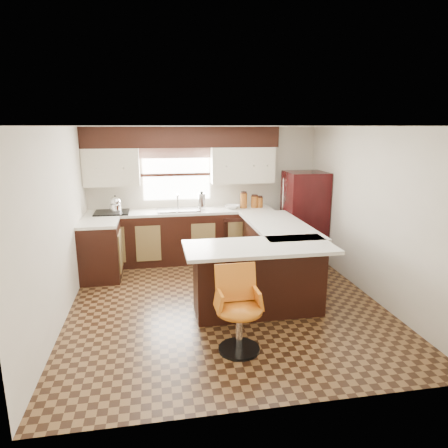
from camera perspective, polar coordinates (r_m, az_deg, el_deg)
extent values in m
plane|color=#49301A|center=(5.70, 0.17, -11.12)|extent=(4.40, 4.40, 0.00)
plane|color=silver|center=(5.17, 0.19, 13.79)|extent=(4.40, 4.40, 0.00)
plane|color=beige|center=(7.44, -2.86, 4.48)|extent=(4.40, 0.00, 4.40)
plane|color=beige|center=(3.26, 7.19, -7.89)|extent=(4.40, 0.00, 4.40)
plane|color=beige|center=(5.35, -22.51, -0.22)|extent=(0.00, 4.40, 4.40)
plane|color=beige|center=(6.04, 20.20, 1.47)|extent=(0.00, 4.40, 4.40)
cube|color=black|center=(7.27, -6.01, -1.87)|extent=(3.30, 0.60, 0.90)
cube|color=black|center=(6.68, -17.22, -3.82)|extent=(0.60, 0.70, 0.90)
cube|color=silver|center=(7.15, -6.10, 1.78)|extent=(3.30, 0.60, 0.04)
cube|color=silver|center=(6.56, -17.51, 0.12)|extent=(0.60, 0.70, 0.04)
cube|color=black|center=(7.13, -6.04, 12.26)|extent=(3.40, 0.35, 0.36)
cube|color=beige|center=(7.18, -15.78, 7.83)|extent=(0.94, 0.35, 0.64)
cube|color=beige|center=(7.32, 2.61, 8.43)|extent=(1.14, 0.35, 0.64)
cube|color=white|center=(7.33, -6.78, 7.02)|extent=(1.20, 0.02, 0.90)
cube|color=#D19B93|center=(7.25, -6.85, 10.04)|extent=(1.30, 0.06, 0.18)
cube|color=#B2B2B7|center=(7.12, -6.50, 2.03)|extent=(0.75, 0.45, 0.03)
cube|color=black|center=(7.14, 2.21, -2.26)|extent=(0.58, 0.03, 0.78)
cube|color=black|center=(7.15, -15.73, 1.61)|extent=(0.58, 0.50, 0.02)
cube|color=black|center=(6.30, 7.25, -4.35)|extent=(0.60, 1.95, 0.90)
cube|color=black|center=(5.28, 4.91, -7.92)|extent=(1.65, 0.60, 0.90)
cube|color=silver|center=(6.19, 7.82, -0.16)|extent=(0.84, 1.95, 0.04)
cube|color=silver|center=(5.04, 5.06, -3.31)|extent=(1.89, 0.84, 0.04)
cube|color=black|center=(7.33, 11.38, 1.00)|extent=(0.70, 0.67, 1.62)
cylinder|color=silver|center=(7.16, -3.20, 3.21)|extent=(0.13, 0.13, 0.29)
imported|color=white|center=(7.26, 1.14, 2.48)|extent=(0.35, 0.35, 0.07)
cylinder|color=brown|center=(7.31, 2.81, 3.36)|extent=(0.13, 0.13, 0.27)
cylinder|color=brown|center=(7.36, 4.38, 3.17)|extent=(0.13, 0.13, 0.21)
cylinder|color=brown|center=(7.39, 5.09, 3.09)|extent=(0.12, 0.12, 0.18)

